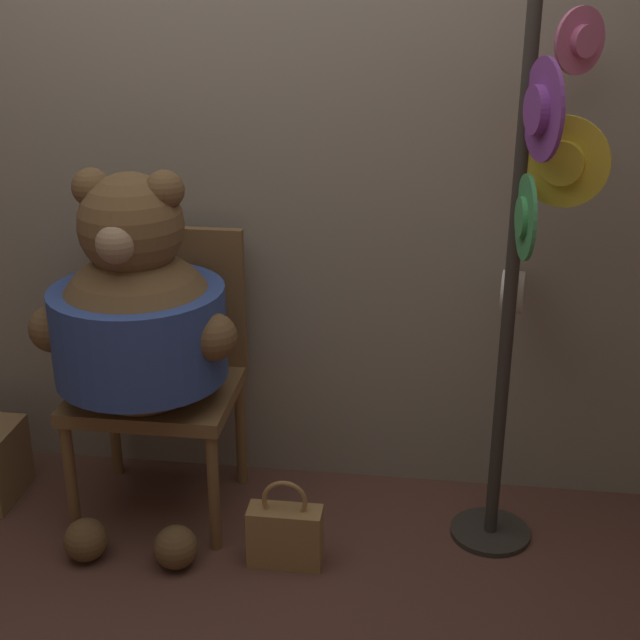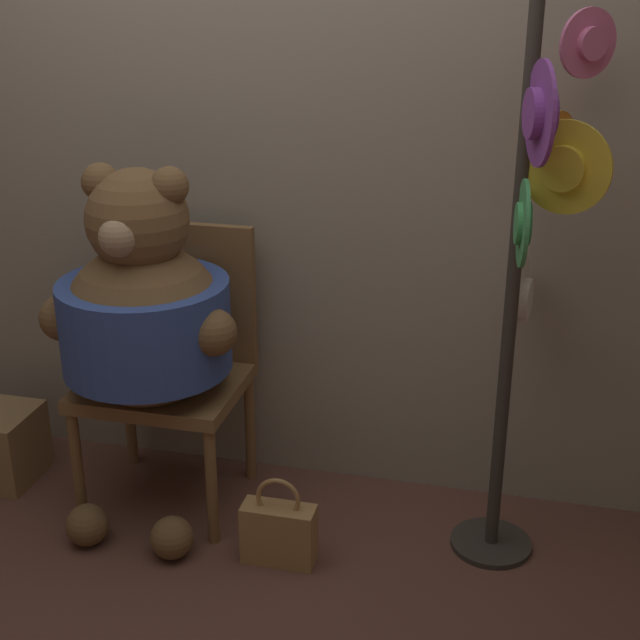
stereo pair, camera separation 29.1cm
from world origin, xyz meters
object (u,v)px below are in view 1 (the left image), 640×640
Objects in this scene: handbag_on_ground at (285,534)px; chair at (161,362)px; teddy_bear at (138,323)px; hat_display_rack at (528,246)px.

chair is at bearing 144.96° from handbag_on_ground.
teddy_bear reaches higher than handbag_on_ground.
chair is 0.56× the size of hat_display_rack.
hat_display_rack is (1.24, -0.09, 0.51)m from chair.
teddy_bear is 0.71× the size of hat_display_rack.
teddy_bear is (-0.01, -0.17, 0.22)m from chair.
hat_display_rack is (1.25, 0.08, 0.29)m from teddy_bear.
hat_display_rack is at bearing 3.50° from teddy_bear.
hat_display_rack reaches higher than chair.
chair is 1.35m from hat_display_rack.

